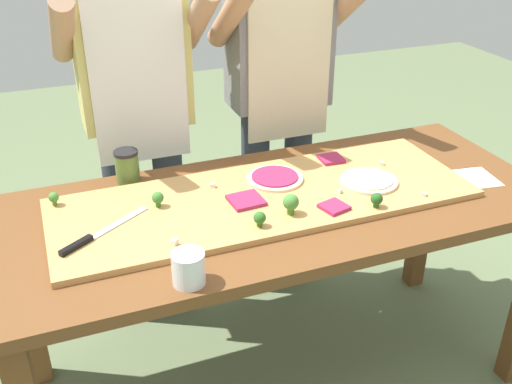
# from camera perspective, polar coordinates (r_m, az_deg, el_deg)

# --- Properties ---
(ground_plane) EXTENTS (8.00, 8.00, 0.00)m
(ground_plane) POSITION_cam_1_polar(r_m,az_deg,el_deg) (2.44, 1.89, -17.26)
(ground_plane) COLOR #60704C
(prep_table) EXTENTS (1.82, 0.77, 0.79)m
(prep_table) POSITION_cam_1_polar(r_m,az_deg,el_deg) (2.00, 2.20, -3.43)
(prep_table) COLOR brown
(prep_table) RESTS_ON ground
(cutting_board) EXTENTS (1.38, 0.48, 0.02)m
(cutting_board) POSITION_cam_1_polar(r_m,az_deg,el_deg) (1.95, 0.85, -0.59)
(cutting_board) COLOR tan
(cutting_board) RESTS_ON prep_table
(chefs_knife) EXTENTS (0.28, 0.20, 0.02)m
(chefs_knife) POSITION_cam_1_polar(r_m,az_deg,el_deg) (1.78, -15.38, -4.14)
(chefs_knife) COLOR #B7BABF
(chefs_knife) RESTS_ON cutting_board
(pizza_whole_cheese_artichoke) EXTENTS (0.20, 0.20, 0.02)m
(pizza_whole_cheese_artichoke) POSITION_cam_1_polar(r_m,az_deg,el_deg) (2.06, 10.82, 1.10)
(pizza_whole_cheese_artichoke) COLOR beige
(pizza_whole_cheese_artichoke) RESTS_ON cutting_board
(pizza_whole_beet_magenta) EXTENTS (0.20, 0.20, 0.02)m
(pizza_whole_beet_magenta) POSITION_cam_1_polar(r_m,az_deg,el_deg) (2.04, 1.83, 1.37)
(pizza_whole_beet_magenta) COLOR beige
(pizza_whole_beet_magenta) RESTS_ON cutting_board
(pizza_slice_near_right) EXTENTS (0.11, 0.11, 0.01)m
(pizza_slice_near_right) POSITION_cam_1_polar(r_m,az_deg,el_deg) (1.90, -0.93, -0.85)
(pizza_slice_near_right) COLOR #9E234C
(pizza_slice_near_right) RESTS_ON cutting_board
(pizza_slice_far_left) EXTENTS (0.09, 0.09, 0.01)m
(pizza_slice_far_left) POSITION_cam_1_polar(r_m,az_deg,el_deg) (1.88, 7.52, -1.43)
(pizza_slice_far_left) COLOR #9E234C
(pizza_slice_far_left) RESTS_ON cutting_board
(pizza_slice_far_right) EXTENTS (0.09, 0.09, 0.01)m
(pizza_slice_far_right) POSITION_cam_1_polar(r_m,az_deg,el_deg) (2.20, 7.24, 3.20)
(pizza_slice_far_right) COLOR #9E234C
(pizza_slice_far_right) RESTS_ON cutting_board
(broccoli_floret_front_left) EXTENTS (0.05, 0.05, 0.07)m
(broccoli_floret_front_left) POSITION_cam_1_polar(r_m,az_deg,el_deg) (1.82, 3.37, -1.03)
(broccoli_floret_front_left) COLOR #487A23
(broccoli_floret_front_left) RESTS_ON cutting_board
(broccoli_floret_front_mid) EXTENTS (0.04, 0.04, 0.05)m
(broccoli_floret_front_mid) POSITION_cam_1_polar(r_m,az_deg,el_deg) (1.90, 11.53, -0.68)
(broccoli_floret_front_mid) COLOR #2C5915
(broccoli_floret_front_mid) RESTS_ON cutting_board
(broccoli_floret_back_right) EXTENTS (0.04, 0.04, 0.05)m
(broccoli_floret_back_right) POSITION_cam_1_polar(r_m,az_deg,el_deg) (1.76, 0.35, -2.54)
(broccoli_floret_back_right) COLOR #366618
(broccoli_floret_back_right) RESTS_ON cutting_board
(broccoli_floret_front_right) EXTENTS (0.03, 0.03, 0.05)m
(broccoli_floret_front_right) POSITION_cam_1_polar(r_m,az_deg,el_deg) (1.98, -18.89, -0.53)
(broccoli_floret_front_right) COLOR #487A23
(broccoli_floret_front_right) RESTS_ON cutting_board
(broccoli_floret_back_mid) EXTENTS (0.04, 0.04, 0.05)m
(broccoli_floret_back_mid) POSITION_cam_1_polar(r_m,az_deg,el_deg) (1.89, -9.43, -0.59)
(broccoli_floret_back_mid) COLOR #3F7220
(broccoli_floret_back_mid) RESTS_ON cutting_board
(cheese_crumble_a) EXTENTS (0.02, 0.02, 0.01)m
(cheese_crumble_a) POSITION_cam_1_polar(r_m,az_deg,el_deg) (2.19, 12.02, 2.72)
(cheese_crumble_a) COLOR silver
(cheese_crumble_a) RESTS_ON cutting_board
(cheese_crumble_b) EXTENTS (0.02, 0.02, 0.01)m
(cheese_crumble_b) POSITION_cam_1_polar(r_m,az_deg,el_deg) (2.01, 15.87, -0.19)
(cheese_crumble_b) COLOR silver
(cheese_crumble_b) RESTS_ON cutting_board
(cheese_crumble_c) EXTENTS (0.02, 0.02, 0.02)m
(cheese_crumble_c) POSITION_cam_1_polar(r_m,az_deg,el_deg) (1.99, -4.19, 0.65)
(cheese_crumble_c) COLOR silver
(cheese_crumble_c) RESTS_ON cutting_board
(cheese_crumble_d) EXTENTS (0.02, 0.02, 0.01)m
(cheese_crumble_d) POSITION_cam_1_polar(r_m,az_deg,el_deg) (1.97, 8.08, 0.09)
(cheese_crumble_d) COLOR silver
(cheese_crumble_d) RESTS_ON cutting_board
(cheese_crumble_e) EXTENTS (0.03, 0.03, 0.02)m
(cheese_crumble_e) POSITION_cam_1_polar(r_m,az_deg,el_deg) (1.70, -7.86, -4.79)
(cheese_crumble_e) COLOR silver
(cheese_crumble_e) RESTS_ON cutting_board
(flour_cup) EXTENTS (0.09, 0.09, 0.09)m
(flour_cup) POSITION_cam_1_polar(r_m,az_deg,el_deg) (1.57, -6.50, -7.47)
(flour_cup) COLOR white
(flour_cup) RESTS_ON prep_table
(sauce_jar) EXTENTS (0.08, 0.08, 0.12)m
(sauce_jar) POSITION_cam_1_polar(r_m,az_deg,el_deg) (2.10, -12.30, 2.44)
(sauce_jar) COLOR #517033
(sauce_jar) RESTS_ON prep_table
(recipe_note) EXTENTS (0.14, 0.17, 0.00)m
(recipe_note) POSITION_cam_1_polar(r_m,az_deg,el_deg) (2.24, 20.59, 1.29)
(recipe_note) COLOR white
(recipe_note) RESTS_ON prep_table
(cook_left) EXTENTS (0.54, 0.39, 1.67)m
(cook_left) POSITION_cam_1_polar(r_m,az_deg,el_deg) (2.28, -11.46, 8.82)
(cook_left) COLOR #333847
(cook_left) RESTS_ON ground
(cook_right) EXTENTS (0.54, 0.39, 1.67)m
(cook_right) POSITION_cam_1_polar(r_m,az_deg,el_deg) (2.44, 2.25, 10.63)
(cook_right) COLOR #333847
(cook_right) RESTS_ON ground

